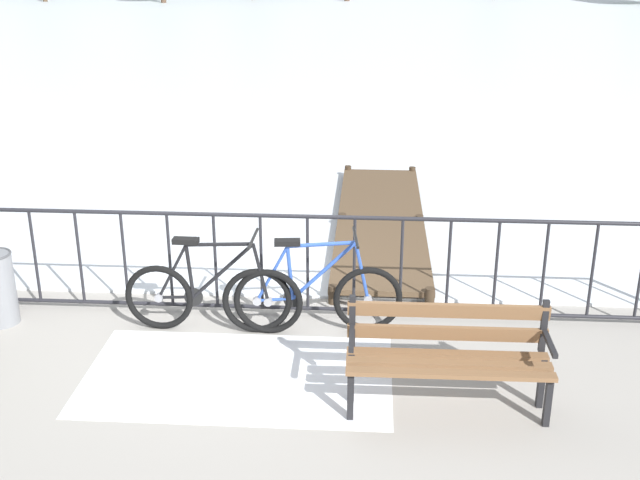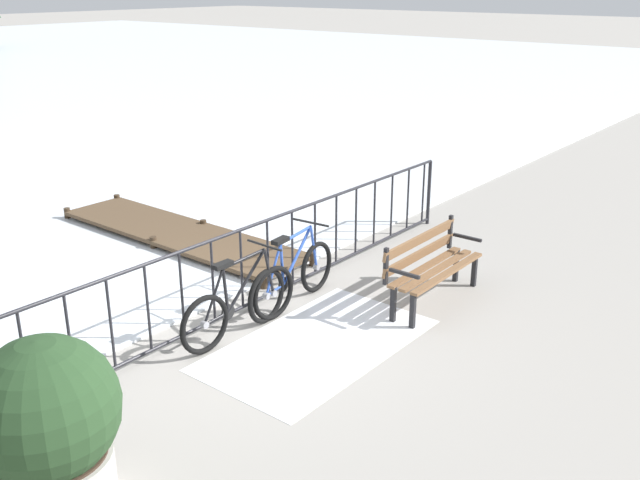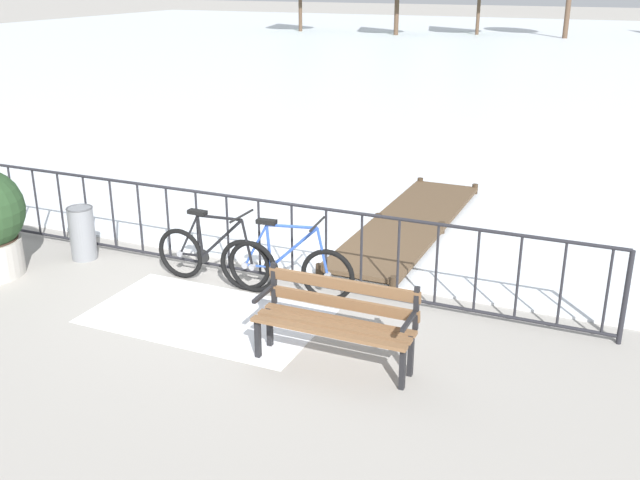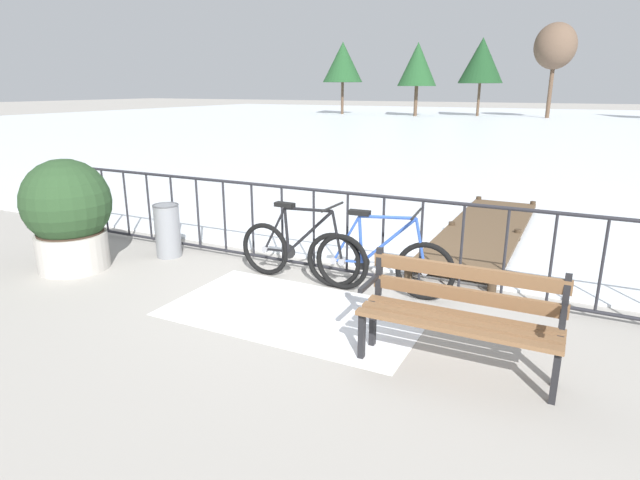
# 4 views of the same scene
# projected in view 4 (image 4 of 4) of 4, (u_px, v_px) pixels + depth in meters

# --- Properties ---
(ground_plane) EXTENTS (160.00, 160.00, 0.00)m
(ground_plane) POSITION_uv_depth(u_px,v_px,m) (330.00, 274.00, 6.57)
(ground_plane) COLOR #9E9991
(frozen_pond) EXTENTS (80.00, 56.00, 0.03)m
(frozen_pond) POSITION_uv_depth(u_px,v_px,m) (539.00, 127.00, 30.90)
(frozen_pond) COLOR silver
(frozen_pond) RESTS_ON ground
(snow_patch) EXTENTS (2.65, 1.51, 0.01)m
(snow_patch) POSITION_uv_depth(u_px,v_px,m) (295.00, 311.00, 5.46)
(snow_patch) COLOR white
(snow_patch) RESTS_ON ground
(railing_fence) EXTENTS (9.06, 0.06, 1.07)m
(railing_fence) POSITION_uv_depth(u_px,v_px,m) (330.00, 231.00, 6.41)
(railing_fence) COLOR #232328
(railing_fence) RESTS_ON ground
(bicycle_near_railing) EXTENTS (1.71, 0.52, 0.97)m
(bicycle_near_railing) POSITION_uv_depth(u_px,v_px,m) (378.00, 262.00, 5.85)
(bicycle_near_railing) COLOR black
(bicycle_near_railing) RESTS_ON ground
(bicycle_second) EXTENTS (1.71, 0.52, 0.97)m
(bicycle_second) POSITION_uv_depth(u_px,v_px,m) (302.00, 252.00, 6.22)
(bicycle_second) COLOR black
(bicycle_second) RESTS_ON ground
(park_bench) EXTENTS (1.60, 0.49, 0.89)m
(park_bench) POSITION_uv_depth(u_px,v_px,m) (460.00, 309.00, 4.27)
(park_bench) COLOR brown
(park_bench) RESTS_ON ground
(planter_with_shrub) EXTENTS (1.08, 1.08, 1.41)m
(planter_with_shrub) POSITION_uv_depth(u_px,v_px,m) (68.00, 213.00, 6.57)
(planter_with_shrub) COLOR #ADA8A0
(planter_with_shrub) RESTS_ON ground
(trash_bin) EXTENTS (0.35, 0.35, 0.73)m
(trash_bin) POSITION_uv_depth(u_px,v_px,m) (168.00, 230.00, 7.16)
(trash_bin) COLOR gray
(trash_bin) RESTS_ON ground
(wooden_dock) EXTENTS (1.10, 4.57, 0.20)m
(wooden_dock) POSITION_uv_depth(u_px,v_px,m) (484.00, 231.00, 8.10)
(wooden_dock) COLOR brown
(wooden_dock) RESTS_ON ground
(tree_far_west) EXTENTS (3.04, 3.04, 5.60)m
(tree_far_west) POSITION_uv_depth(u_px,v_px,m) (418.00, 64.00, 40.83)
(tree_far_west) COLOR brown
(tree_far_west) RESTS_ON ground
(tree_west_mid) EXTENTS (3.32, 3.32, 5.87)m
(tree_west_mid) POSITION_uv_depth(u_px,v_px,m) (343.00, 62.00, 43.81)
(tree_west_mid) COLOR brown
(tree_west_mid) RESTS_ON ground
(tree_far_east) EXTENTS (2.94, 2.94, 6.71)m
(tree_far_east) POSITION_uv_depth(u_px,v_px,m) (555.00, 47.00, 37.82)
(tree_far_east) COLOR brown
(tree_far_east) RESTS_ON ground
(tree_extra) EXTENTS (3.44, 3.44, 5.95)m
(tree_extra) POSITION_uv_depth(u_px,v_px,m) (482.00, 60.00, 40.74)
(tree_extra) COLOR brown
(tree_extra) RESTS_ON ground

